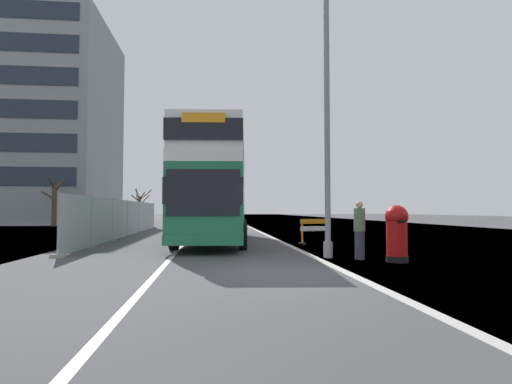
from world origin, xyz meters
name	(u,v)px	position (x,y,z in m)	size (l,w,h in m)	color
ground	(300,274)	(0.51, 0.15, -0.05)	(140.00, 280.00, 0.10)	#424244
double_decker_bus	(216,187)	(-1.49, 9.35, 2.56)	(3.50, 11.65, 4.81)	#1E6B47
lamppost_foreground	(327,115)	(2.00, 2.95, 4.52)	(0.29, 0.70, 9.52)	gray
red_pillar_postbox	(397,231)	(3.68, 1.71, 0.90)	(0.66, 0.66, 1.64)	black
roadworks_barrier	(315,229)	(2.91, 8.10, 0.67)	(1.53, 0.81, 1.10)	orange
construction_site_fence	(127,219)	(-6.44, 13.99, 1.00)	(0.44, 20.60, 2.09)	#A8AAAD
car_oncoming_near	(188,216)	(-3.92, 28.67, 0.99)	(1.99, 4.14, 2.12)	gray
car_receding_mid	(190,215)	(-4.23, 36.95, 0.96)	(2.03, 3.96, 2.03)	slate
bare_tree_far_verge_near	(54,203)	(-16.37, 29.98, 2.16)	(2.09, 2.30, 4.59)	#4C3D2D
bare_tree_far_verge_mid	(140,205)	(-12.11, 49.88, 2.26)	(2.85, 2.48, 4.50)	#4C3D2D
pedestrian_at_kerb	(360,230)	(2.84, 2.41, 0.89)	(0.34, 0.34, 1.77)	#2D3342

